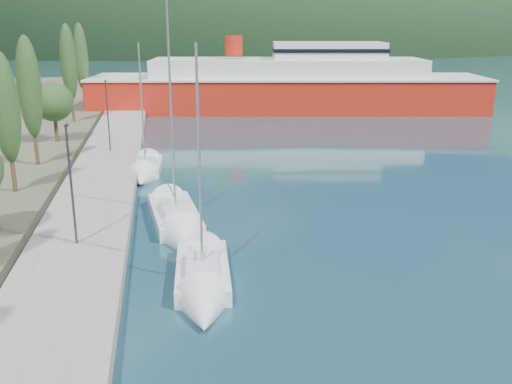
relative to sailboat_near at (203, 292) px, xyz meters
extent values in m
plane|color=#1B414E|center=(3.02, 110.08, -0.32)|extent=(1400.00, 1400.00, 0.00)
cube|color=gray|center=(-5.98, 16.08, 0.08)|extent=(5.00, 88.00, 0.80)
cylinder|color=#47301E|center=(-11.33, 16.09, 1.39)|extent=(0.30, 0.30, 2.01)
ellipsoid|color=#294720|center=(-11.33, 16.09, 5.97)|extent=(1.80, 1.80, 7.14)
cylinder|color=#47301E|center=(-11.33, 23.64, 1.48)|extent=(0.30, 0.30, 2.19)
ellipsoid|color=#294720|center=(-11.33, 23.64, 6.47)|extent=(1.80, 1.80, 7.78)
cylinder|color=#47301E|center=(-11.33, 32.87, 1.53)|extent=(0.36, 0.36, 2.28)
sphere|color=#294720|center=(-11.33, 32.87, 4.13)|extent=(3.65, 3.65, 3.65)
cylinder|color=#47301E|center=(-11.33, 44.22, 1.56)|extent=(0.30, 0.30, 2.35)
ellipsoid|color=#294720|center=(-11.33, 44.22, 6.91)|extent=(1.80, 1.80, 8.35)
cylinder|color=#47301E|center=(-11.33, 54.89, 1.57)|extent=(0.30, 0.30, 2.37)
ellipsoid|color=#294720|center=(-11.33, 54.89, 6.96)|extent=(1.80, 1.80, 8.40)
cylinder|color=#2D2D33|center=(-5.98, 5.51, 3.48)|extent=(0.12, 0.12, 6.00)
cube|color=#2D2D33|center=(-5.98, 5.76, 6.48)|extent=(0.15, 0.50, 0.12)
cylinder|color=#2D2D33|center=(-5.98, 27.29, 3.48)|extent=(0.12, 0.12, 6.00)
cube|color=#2D2D33|center=(-5.98, 27.54, 6.48)|extent=(0.15, 0.50, 0.12)
cube|color=silver|center=(0.13, 1.99, -0.05)|extent=(2.81, 6.09, 0.95)
cube|color=silver|center=(0.10, 1.59, 0.58)|extent=(1.61, 2.47, 0.37)
cylinder|color=silver|center=(0.10, 1.59, 5.45)|extent=(0.12, 0.12, 10.05)
cone|color=silver|center=(-0.12, -1.81, -0.05)|extent=(2.60, 2.93, 2.43)
cube|color=silver|center=(-0.93, 10.37, -0.04)|extent=(3.29, 7.33, 1.00)
cube|color=silver|center=(-0.89, 9.90, 0.63)|extent=(1.82, 2.98, 0.39)
cylinder|color=silver|center=(-0.89, 9.90, 6.59)|extent=(0.12, 0.12, 12.25)
cone|color=silver|center=(-0.46, 5.85, -0.04)|extent=(2.89, 3.56, 2.56)
cube|color=silver|center=(-2.89, 22.82, -0.05)|extent=(2.73, 5.60, 0.94)
cube|color=silver|center=(-2.92, 22.45, 0.57)|extent=(1.57, 2.27, 0.36)
cylinder|color=silver|center=(-2.92, 22.45, 5.10)|extent=(0.12, 0.12, 9.37)
cone|color=silver|center=(-3.11, 19.33, -0.05)|extent=(2.55, 2.69, 2.40)
cube|color=red|center=(15.34, 52.82, 1.64)|extent=(52.69, 18.77, 4.99)
cube|color=silver|center=(15.34, 52.82, 4.14)|extent=(53.09, 19.14, 0.27)
cube|color=silver|center=(15.34, 52.82, 5.21)|extent=(36.59, 14.43, 2.67)
cube|color=silver|center=(20.61, 51.97, 7.61)|extent=(15.33, 8.84, 2.14)
cylinder|color=red|center=(8.31, 53.95, 8.23)|extent=(2.32, 2.32, 2.49)
camera|label=1|loc=(-1.40, -22.60, 11.30)|focal=40.00mm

